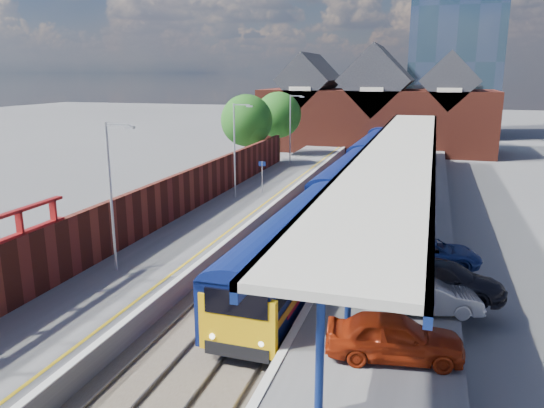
# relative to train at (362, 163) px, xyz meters

# --- Properties ---
(ground) EXTENTS (240.00, 240.00, 0.00)m
(ground) POSITION_rel_train_xyz_m (-1.49, -3.78, -2.12)
(ground) COLOR #5B5B5E
(ground) RESTS_ON ground
(ballast_bed) EXTENTS (6.00, 76.00, 0.06)m
(ballast_bed) POSITION_rel_train_xyz_m (-1.49, -13.78, -2.09)
(ballast_bed) COLOR #473D33
(ballast_bed) RESTS_ON ground
(rails) EXTENTS (4.51, 76.00, 0.14)m
(rails) POSITION_rel_train_xyz_m (-1.49, -13.78, -2.00)
(rails) COLOR slate
(rails) RESTS_ON ground
(left_platform) EXTENTS (5.00, 76.00, 1.00)m
(left_platform) POSITION_rel_train_xyz_m (-6.99, -13.78, -1.62)
(left_platform) COLOR #565659
(left_platform) RESTS_ON ground
(right_platform) EXTENTS (6.00, 76.00, 1.00)m
(right_platform) POSITION_rel_train_xyz_m (4.51, -13.78, -1.62)
(right_platform) COLOR #565659
(right_platform) RESTS_ON ground
(coping_left) EXTENTS (0.30, 76.00, 0.05)m
(coping_left) POSITION_rel_train_xyz_m (-4.64, -13.78, -1.10)
(coping_left) COLOR silver
(coping_left) RESTS_ON left_platform
(coping_right) EXTENTS (0.30, 76.00, 0.05)m
(coping_right) POSITION_rel_train_xyz_m (1.66, -13.78, -1.10)
(coping_right) COLOR silver
(coping_right) RESTS_ON right_platform
(yellow_line) EXTENTS (0.14, 76.00, 0.01)m
(yellow_line) POSITION_rel_train_xyz_m (-5.24, -13.78, -1.12)
(yellow_line) COLOR yellow
(yellow_line) RESTS_ON left_platform
(train) EXTENTS (3.21, 65.96, 3.45)m
(train) POSITION_rel_train_xyz_m (0.00, 0.00, 0.00)
(train) COLOR navy
(train) RESTS_ON ground
(canopy) EXTENTS (4.50, 52.00, 4.48)m
(canopy) POSITION_rel_train_xyz_m (3.99, -11.83, 3.13)
(canopy) COLOR navy
(canopy) RESTS_ON right_platform
(lamp_post_b) EXTENTS (1.48, 0.18, 7.00)m
(lamp_post_b) POSITION_rel_train_xyz_m (-7.86, -27.78, 2.87)
(lamp_post_b) COLOR #A5A8AA
(lamp_post_b) RESTS_ON left_platform
(lamp_post_c) EXTENTS (1.48, 0.18, 7.00)m
(lamp_post_c) POSITION_rel_train_xyz_m (-7.86, -11.78, 2.87)
(lamp_post_c) COLOR #A5A8AA
(lamp_post_c) RESTS_ON left_platform
(lamp_post_d) EXTENTS (1.48, 0.18, 7.00)m
(lamp_post_d) POSITION_rel_train_xyz_m (-7.86, 4.22, 2.87)
(lamp_post_d) COLOR #A5A8AA
(lamp_post_d) RESTS_ON left_platform
(platform_sign) EXTENTS (0.55, 0.08, 2.50)m
(platform_sign) POSITION_rel_train_xyz_m (-6.49, -9.78, 0.57)
(platform_sign) COLOR #A5A8AA
(platform_sign) RESTS_ON left_platform
(brick_wall) EXTENTS (0.35, 50.00, 3.86)m
(brick_wall) POSITION_rel_train_xyz_m (-9.59, -20.24, 0.33)
(brick_wall) COLOR maroon
(brick_wall) RESTS_ON left_platform
(station_building) EXTENTS (30.00, 12.12, 13.78)m
(station_building) POSITION_rel_train_xyz_m (-1.49, 24.22, 3.33)
(station_building) COLOR maroon
(station_building) RESTS_ON ground
(glass_tower) EXTENTS (14.20, 14.20, 40.30)m
(glass_tower) POSITION_rel_train_xyz_m (8.51, 46.22, 18.08)
(glass_tower) COLOR #48677B
(glass_tower) RESTS_ON ground
(tree_near) EXTENTS (5.20, 5.20, 8.10)m
(tree_near) POSITION_rel_train_xyz_m (-11.84, 2.13, 3.23)
(tree_near) COLOR #382314
(tree_near) RESTS_ON ground
(tree_far) EXTENTS (5.20, 5.20, 8.10)m
(tree_far) POSITION_rel_train_xyz_m (-10.84, 10.13, 3.23)
(tree_far) COLOR #382314
(tree_far) RESTS_ON ground
(parked_car_red) EXTENTS (4.67, 2.44, 1.52)m
(parked_car_red) POSITION_rel_train_xyz_m (5.24, -32.10, -0.36)
(parked_car_red) COLOR #98270C
(parked_car_red) RESTS_ON right_platform
(parked_car_silver) EXTENTS (4.25, 2.32, 1.33)m
(parked_car_silver) POSITION_rel_train_xyz_m (6.27, -28.26, -0.46)
(parked_car_silver) COLOR #A1A1A5
(parked_car_silver) RESTS_ON right_platform
(parked_car_dark) EXTENTS (5.06, 2.96, 1.38)m
(parked_car_dark) POSITION_rel_train_xyz_m (7.01, -26.16, -0.43)
(parked_car_dark) COLOR black
(parked_car_dark) RESTS_ON right_platform
(parked_car_blue) EXTENTS (4.82, 2.46, 1.31)m
(parked_car_blue) POSITION_rel_train_xyz_m (6.33, -22.74, -0.47)
(parked_car_blue) COLOR navy
(parked_car_blue) RESTS_ON right_platform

